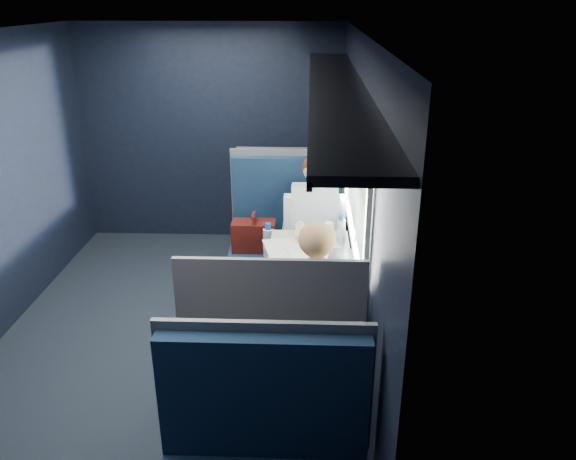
{
  "coord_description": "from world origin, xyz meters",
  "views": [
    {
      "loc": [
        1.05,
        -3.78,
        2.54
      ],
      "look_at": [
        0.9,
        0.0,
        0.95
      ],
      "focal_mm": 35.0,
      "sensor_mm": 36.0,
      "label": 1
    }
  ],
  "objects_px": {
    "table": "(306,265)",
    "man": "(314,224)",
    "woman": "(315,306)",
    "seat_bay_near": "(284,246)",
    "seat_row_front": "(290,212)",
    "cup": "(329,228)",
    "seat_bay_far": "(275,363)",
    "laptop": "(350,251)",
    "bottle_small": "(341,230)"
  },
  "relations": [
    {
      "from": "seat_row_front",
      "to": "man",
      "type": "height_order",
      "value": "man"
    },
    {
      "from": "woman",
      "to": "cup",
      "type": "relative_size",
      "value": 14.2
    },
    {
      "from": "table",
      "to": "seat_bay_far",
      "type": "height_order",
      "value": "seat_bay_far"
    },
    {
      "from": "seat_row_front",
      "to": "laptop",
      "type": "bearing_deg",
      "value": -74.47
    },
    {
      "from": "seat_row_front",
      "to": "man",
      "type": "bearing_deg",
      "value": -77.17
    },
    {
      "from": "seat_bay_far",
      "to": "laptop",
      "type": "bearing_deg",
      "value": 59.43
    },
    {
      "from": "table",
      "to": "bottle_small",
      "type": "relative_size",
      "value": 4.41
    },
    {
      "from": "seat_row_front",
      "to": "man",
      "type": "xyz_separation_m",
      "value": [
        0.25,
        -1.1,
        0.31
      ]
    },
    {
      "from": "seat_row_front",
      "to": "seat_bay_near",
      "type": "bearing_deg",
      "value": -91.05
    },
    {
      "from": "seat_bay_far",
      "to": "seat_row_front",
      "type": "distance_m",
      "value": 2.67
    },
    {
      "from": "seat_row_front",
      "to": "laptop",
      "type": "distance_m",
      "value": 1.93
    },
    {
      "from": "bottle_small",
      "to": "woman",
      "type": "bearing_deg",
      "value": -101.82
    },
    {
      "from": "seat_bay_near",
      "to": "bottle_small",
      "type": "xyz_separation_m",
      "value": [
        0.47,
        -0.59,
        0.42
      ]
    },
    {
      "from": "seat_bay_far",
      "to": "seat_row_front",
      "type": "height_order",
      "value": "seat_bay_far"
    },
    {
      "from": "seat_bay_far",
      "to": "table",
      "type": "bearing_deg",
      "value": 78.22
    },
    {
      "from": "seat_bay_near",
      "to": "seat_bay_far",
      "type": "height_order",
      "value": "same"
    },
    {
      "from": "table",
      "to": "woman",
      "type": "bearing_deg",
      "value": -84.55
    },
    {
      "from": "table",
      "to": "man",
      "type": "height_order",
      "value": "man"
    },
    {
      "from": "table",
      "to": "cup",
      "type": "distance_m",
      "value": 0.49
    },
    {
      "from": "seat_bay_far",
      "to": "woman",
      "type": "relative_size",
      "value": 0.95
    },
    {
      "from": "woman",
      "to": "bottle_small",
      "type": "bearing_deg",
      "value": 78.18
    },
    {
      "from": "man",
      "to": "laptop",
      "type": "xyz_separation_m",
      "value": [
        0.25,
        -0.72,
        0.08
      ]
    },
    {
      "from": "table",
      "to": "seat_row_front",
      "type": "relative_size",
      "value": 0.86
    },
    {
      "from": "seat_bay_near",
      "to": "seat_row_front",
      "type": "height_order",
      "value": "seat_bay_near"
    },
    {
      "from": "bottle_small",
      "to": "cup",
      "type": "bearing_deg",
      "value": 118.45
    },
    {
      "from": "seat_bay_near",
      "to": "seat_bay_far",
      "type": "bearing_deg",
      "value": -89.44
    },
    {
      "from": "laptop",
      "to": "seat_row_front",
      "type": "bearing_deg",
      "value": 105.53
    },
    {
      "from": "seat_bay_far",
      "to": "woman",
      "type": "bearing_deg",
      "value": 33.82
    },
    {
      "from": "laptop",
      "to": "woman",
      "type": "bearing_deg",
      "value": -110.35
    },
    {
      "from": "man",
      "to": "woman",
      "type": "relative_size",
      "value": 1.0
    },
    {
      "from": "seat_bay_far",
      "to": "woman",
      "type": "xyz_separation_m",
      "value": [
        0.25,
        0.17,
        0.31
      ]
    },
    {
      "from": "seat_row_front",
      "to": "cup",
      "type": "xyz_separation_m",
      "value": [
        0.37,
        -1.36,
        0.38
      ]
    },
    {
      "from": "man",
      "to": "laptop",
      "type": "distance_m",
      "value": 0.77
    },
    {
      "from": "woman",
      "to": "table",
      "type": "bearing_deg",
      "value": 95.45
    },
    {
      "from": "seat_bay_near",
      "to": "woman",
      "type": "height_order",
      "value": "woman"
    },
    {
      "from": "woman",
      "to": "seat_bay_far",
      "type": "bearing_deg",
      "value": -146.18
    },
    {
      "from": "seat_row_front",
      "to": "laptop",
      "type": "height_order",
      "value": "seat_row_front"
    },
    {
      "from": "table",
      "to": "woman",
      "type": "height_order",
      "value": "woman"
    },
    {
      "from": "seat_bay_far",
      "to": "laptop",
      "type": "relative_size",
      "value": 3.99
    },
    {
      "from": "seat_bay_far",
      "to": "seat_row_front",
      "type": "bearing_deg",
      "value": 90.0
    },
    {
      "from": "seat_bay_near",
      "to": "man",
      "type": "height_order",
      "value": "man"
    },
    {
      "from": "table",
      "to": "bottle_small",
      "type": "height_order",
      "value": "bottle_small"
    },
    {
      "from": "seat_row_front",
      "to": "woman",
      "type": "bearing_deg",
      "value": -84.3
    },
    {
      "from": "cup",
      "to": "seat_bay_far",
      "type": "bearing_deg",
      "value": -105.53
    },
    {
      "from": "man",
      "to": "table",
      "type": "bearing_deg",
      "value": -95.52
    },
    {
      "from": "table",
      "to": "woman",
      "type": "distance_m",
      "value": 0.71
    },
    {
      "from": "table",
      "to": "seat_bay_near",
      "type": "relative_size",
      "value": 0.79
    },
    {
      "from": "table",
      "to": "seat_bay_far",
      "type": "bearing_deg",
      "value": -101.78
    },
    {
      "from": "table",
      "to": "man",
      "type": "distance_m",
      "value": 0.7
    },
    {
      "from": "bottle_small",
      "to": "laptop",
      "type": "bearing_deg",
      "value": -80.46
    }
  ]
}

